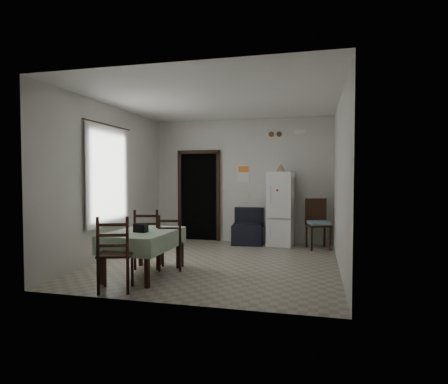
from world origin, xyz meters
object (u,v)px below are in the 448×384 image
(navy_seat, at_px, (247,226))
(dining_chair_far_right, at_px, (171,242))
(fridge, at_px, (281,209))
(dining_chair_far_left, at_px, (148,238))
(dining_chair_near_head, at_px, (116,253))
(corner_chair, at_px, (318,224))
(dining_table, at_px, (144,253))

(navy_seat, bearing_deg, dining_chair_far_right, -113.19)
(fridge, bearing_deg, dining_chair_far_left, -120.85)
(dining_chair_near_head, bearing_deg, corner_chair, -145.18)
(dining_chair_far_left, distance_m, dining_chair_far_right, 0.43)
(dining_chair_far_right, distance_m, dining_chair_near_head, 1.32)
(corner_chair, relative_size, dining_chair_near_head, 1.04)
(fridge, height_order, dining_table, fridge)
(navy_seat, distance_m, dining_chair_far_left, 2.84)
(dining_chair_far_left, height_order, dining_chair_far_right, dining_chair_far_left)
(dining_chair_far_left, xyz_separation_m, dining_chair_far_right, (0.43, -0.02, -0.04))
(navy_seat, relative_size, corner_chair, 0.77)
(dining_chair_far_right, bearing_deg, dining_chair_far_left, -16.52)
(dining_chair_near_head, bearing_deg, fridge, -134.61)
(fridge, bearing_deg, corner_chair, -7.01)
(fridge, relative_size, dining_chair_far_left, 1.66)
(dining_table, relative_size, dining_chair_far_left, 1.35)
(dining_chair_far_left, relative_size, dining_chair_near_head, 0.97)
(fridge, height_order, dining_chair_near_head, fridge)
(dining_chair_far_left, height_order, dining_chair_near_head, dining_chair_near_head)
(dining_chair_far_left, bearing_deg, corner_chair, -155.38)
(fridge, bearing_deg, dining_chair_near_head, -108.44)
(fridge, xyz_separation_m, dining_table, (-1.84, -3.07, -0.48))
(corner_chair, xyz_separation_m, dining_chair_near_head, (-2.68, -3.65, -0.02))
(dining_table, xyz_separation_m, dining_chair_far_left, (-0.16, 0.51, 0.15))
(corner_chair, bearing_deg, dining_chair_far_right, -151.66)
(corner_chair, xyz_separation_m, dining_chair_far_left, (-2.83, -2.34, -0.04))
(fridge, relative_size, dining_table, 1.23)
(navy_seat, height_order, dining_table, navy_seat)
(dining_chair_far_left, distance_m, dining_chair_near_head, 1.32)
(fridge, xyz_separation_m, dining_chair_far_left, (-2.00, -2.55, -0.33))
(navy_seat, bearing_deg, fridge, -5.41)
(dining_chair_far_left, bearing_deg, dining_table, 92.65)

